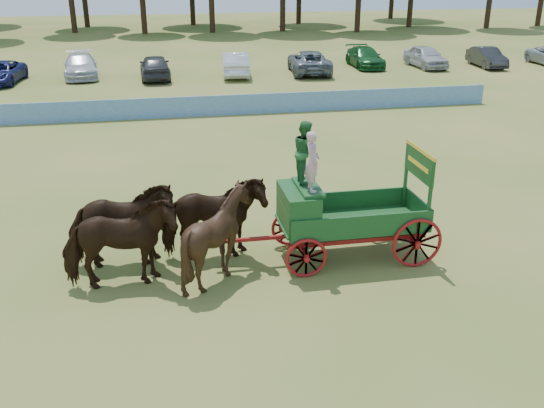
{
  "coord_description": "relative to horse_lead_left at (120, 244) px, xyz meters",
  "views": [
    {
      "loc": [
        -6.06,
        -12.99,
        7.68
      ],
      "look_at": [
        -3.1,
        2.33,
        1.3
      ],
      "focal_mm": 40.0,
      "sensor_mm": 36.0,
      "label": 1
    }
  ],
  "objects": [
    {
      "name": "horse_lead_left",
      "position": [
        0.0,
        0.0,
        0.0
      ],
      "size": [
        2.87,
        1.44,
        2.36
      ],
      "primitive_type": "imported",
      "rotation": [
        0.0,
        0.0,
        1.63
      ],
      "color": "black",
      "rests_on": "ground"
    },
    {
      "name": "horse_wheel_left",
      "position": [
        2.4,
        0.0,
        0.0
      ],
      "size": [
        2.26,
        2.04,
        2.36
      ],
      "primitive_type": "imported",
      "rotation": [
        0.0,
        0.0,
        1.63
      ],
      "color": "black",
      "rests_on": "ground"
    },
    {
      "name": "horse_lead_right",
      "position": [
        -0.0,
        1.1,
        0.0
      ],
      "size": [
        2.79,
        1.28,
        2.36
      ],
      "primitive_type": "imported",
      "rotation": [
        0.0,
        0.0,
        1.57
      ],
      "color": "black",
      "rests_on": "ground"
    },
    {
      "name": "ground",
      "position": [
        7.19,
        -0.78,
        -1.18
      ],
      "size": [
        160.0,
        160.0,
        0.0
      ],
      "primitive_type": "plane",
      "color": "olive",
      "rests_on": "ground"
    },
    {
      "name": "farm_dray",
      "position": [
        5.35,
        0.59,
        0.5
      ],
      "size": [
        6.0,
        2.0,
        3.79
      ],
      "color": "#A0101A",
      "rests_on": "ground"
    },
    {
      "name": "parked_cars",
      "position": [
        8.98,
        28.92,
        -0.42
      ],
      "size": [
        57.76,
        7.23,
        1.65
      ],
      "color": "silver",
      "rests_on": "ground"
    },
    {
      "name": "sponsor_banner",
      "position": [
        6.19,
        17.22,
        -0.65
      ],
      "size": [
        26.0,
        0.08,
        1.05
      ],
      "primitive_type": "cube",
      "color": "#1E5BA3",
      "rests_on": "ground"
    },
    {
      "name": "horse_wheel_right",
      "position": [
        2.4,
        1.1,
        0.0
      ],
      "size": [
        2.81,
        1.3,
        2.36
      ],
      "primitive_type": "imported",
      "rotation": [
        0.0,
        0.0,
        1.58
      ],
      "color": "black",
      "rests_on": "ground"
    }
  ]
}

